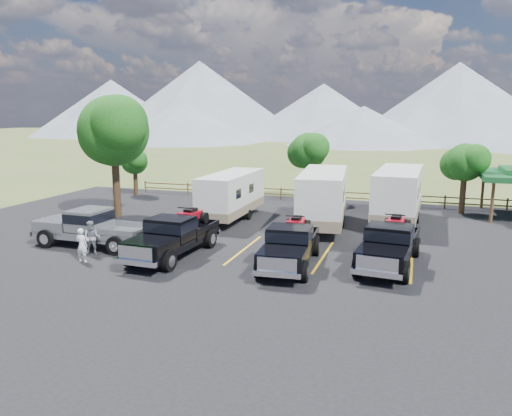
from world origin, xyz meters
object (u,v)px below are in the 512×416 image
(person_b, at_px, (92,238))
(trailer_left, at_px, (232,195))
(trailer_right, at_px, (398,195))
(rig_center, at_px, (290,244))
(person_a, at_px, (82,245))
(rig_right, at_px, (390,243))
(tree_big_nw, at_px, (113,131))
(trailer_center, at_px, (323,198))
(pickup_silver, at_px, (93,227))
(rig_left, at_px, (174,235))

(person_b, bearing_deg, trailer_left, 50.81)
(trailer_right, bearing_deg, rig_center, -109.22)
(person_a, bearing_deg, rig_right, -162.23)
(tree_big_nw, height_order, trailer_center, tree_big_nw)
(rig_right, distance_m, trailer_right, 9.18)
(rig_center, xyz_separation_m, trailer_right, (4.16, 10.45, 0.76))
(tree_big_nw, height_order, trailer_right, tree_big_nw)
(rig_right, height_order, pickup_silver, rig_right)
(pickup_silver, bearing_deg, rig_right, 96.73)
(tree_big_nw, relative_size, person_a, 4.98)
(trailer_right, bearing_deg, pickup_silver, -141.56)
(trailer_center, height_order, pickup_silver, trailer_center)
(trailer_right, height_order, pickup_silver, trailer_right)
(pickup_silver, bearing_deg, person_b, 35.60)
(trailer_left, xyz_separation_m, pickup_silver, (-4.39, -8.28, -0.55))
(rig_right, relative_size, trailer_center, 0.67)
(person_a, bearing_deg, pickup_silver, -62.50)
(trailer_center, relative_size, trailer_right, 1.01)
(rig_center, relative_size, trailer_center, 0.64)
(pickup_silver, bearing_deg, trailer_left, 153.55)
(rig_center, height_order, rig_right, rig_right)
(rig_center, bearing_deg, trailer_right, 64.08)
(tree_big_nw, xyz_separation_m, trailer_right, (17.53, 3.66, -3.82))
(rig_center, distance_m, pickup_silver, 10.30)
(trailer_left, height_order, person_b, trailer_left)
(trailer_left, relative_size, trailer_right, 0.89)
(pickup_silver, xyz_separation_m, person_b, (0.90, -1.32, -0.17))
(rig_right, height_order, person_a, rig_right)
(rig_right, bearing_deg, pickup_silver, -169.22)
(trailer_right, bearing_deg, trailer_center, -145.91)
(rig_left, bearing_deg, person_a, -145.78)
(tree_big_nw, distance_m, trailer_right, 18.31)
(pickup_silver, bearing_deg, rig_left, 88.51)
(trailer_right, xyz_separation_m, person_b, (-13.57, -11.81, -0.90))
(tree_big_nw, relative_size, rig_left, 1.21)
(rig_right, bearing_deg, person_b, -163.43)
(rig_center, distance_m, trailer_center, 7.92)
(rig_right, xyz_separation_m, person_b, (-13.61, -2.66, -0.18))
(pickup_silver, distance_m, person_a, 2.68)
(person_b, bearing_deg, person_a, -96.17)
(rig_left, xyz_separation_m, pickup_silver, (-4.69, 0.24, -0.02))
(rig_center, relative_size, trailer_left, 0.73)
(trailer_center, relative_size, person_b, 5.80)
(tree_big_nw, relative_size, rig_center, 1.27)
(trailer_left, height_order, person_a, trailer_left)
(trailer_left, bearing_deg, rig_center, -54.24)
(rig_right, xyz_separation_m, person_a, (-13.36, -3.75, -0.22))
(trailer_center, bearing_deg, person_a, -137.78)
(trailer_right, bearing_deg, tree_big_nw, -165.71)
(tree_big_nw, height_order, person_b, tree_big_nw)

